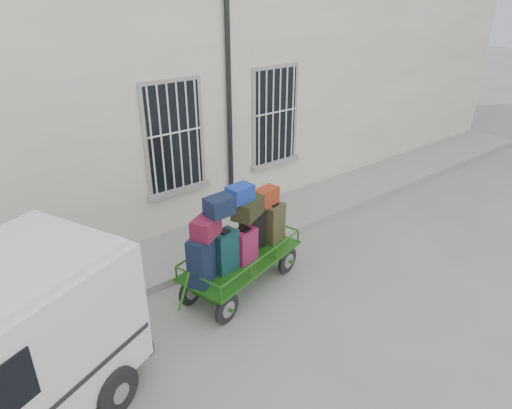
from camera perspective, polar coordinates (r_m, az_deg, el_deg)
The scene contains 4 objects.
ground at distance 8.55m, azimuth 3.26°, elevation -10.55°, with size 80.00×80.00×0.00m, color slate.
building at distance 11.76m, azimuth -14.85°, elevation 14.85°, with size 24.00×5.15×6.00m.
sidewalk at distance 9.99m, azimuth -5.06°, elevation -4.29°, with size 24.00×1.70×0.15m, color gray.
luggage_cart at distance 8.01m, azimuth -2.19°, elevation -4.53°, with size 2.82×1.65×2.06m.
Camera 1 is at (-4.62, -5.12, 5.05)m, focal length 32.00 mm.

